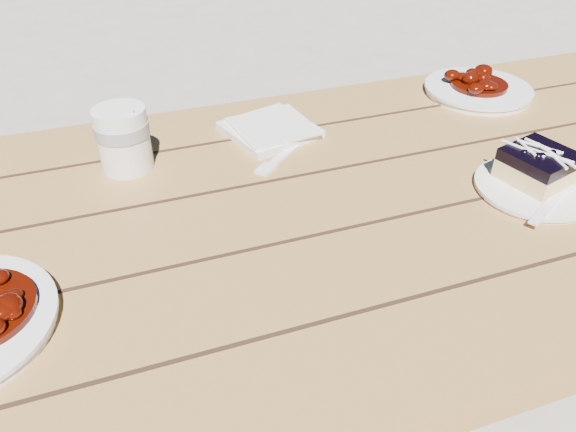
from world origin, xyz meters
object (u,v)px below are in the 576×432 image
object	(u,v)px
picnic_table	(303,280)
blueberry_cake	(538,166)
second_plate	(478,90)
dessert_plate	(534,188)
coffee_cup	(124,139)

from	to	relation	value
picnic_table	blueberry_cake	xyz separation A→B (m)	(0.37, -0.07, 0.20)
picnic_table	second_plate	bearing A→B (deg)	27.90
picnic_table	blueberry_cake	size ratio (longest dim) A/B	16.80
blueberry_cake	second_plate	bearing A→B (deg)	54.17
dessert_plate	second_plate	xyz separation A→B (m)	(0.14, 0.35, 0.00)
blueberry_cake	coffee_cup	world-z (taller)	coffee_cup
blueberry_cake	second_plate	distance (m)	0.36
coffee_cup	second_plate	bearing A→B (deg)	4.54
blueberry_cake	second_plate	world-z (taller)	blueberry_cake
coffee_cup	picnic_table	bearing A→B (deg)	-39.95
coffee_cup	second_plate	world-z (taller)	coffee_cup
picnic_table	blueberry_cake	bearing A→B (deg)	-11.18
blueberry_cake	picnic_table	bearing A→B (deg)	153.69
blueberry_cake	coffee_cup	bearing A→B (deg)	140.54
picnic_table	second_plate	size ratio (longest dim) A/B	9.05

